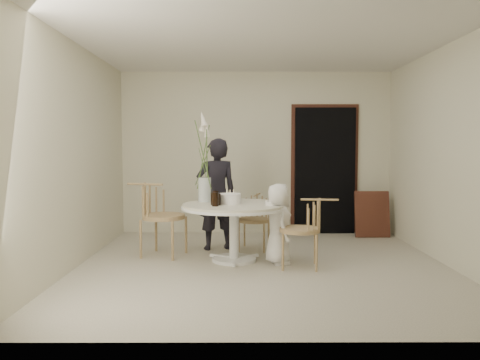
{
  "coord_description": "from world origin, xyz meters",
  "views": [
    {
      "loc": [
        -0.29,
        -5.62,
        1.44
      ],
      "look_at": [
        -0.27,
        0.3,
        1.03
      ],
      "focal_mm": 35.0,
      "sensor_mm": 36.0,
      "label": 1
    }
  ],
  "objects_px": {
    "table": "(234,213)",
    "boy": "(278,224)",
    "chair_right": "(310,223)",
    "flower_vase": "(205,170)",
    "chair_far": "(256,213)",
    "birthday_cake": "(230,199)",
    "chair_left": "(154,208)",
    "girl": "(216,194)"
  },
  "relations": [
    {
      "from": "table",
      "to": "chair_right",
      "type": "bearing_deg",
      "value": -20.37
    },
    {
      "from": "girl",
      "to": "table",
      "type": "bearing_deg",
      "value": 93.57
    },
    {
      "from": "birthday_cake",
      "to": "chair_left",
      "type": "bearing_deg",
      "value": 163.06
    },
    {
      "from": "table",
      "to": "chair_right",
      "type": "xyz_separation_m",
      "value": [
        0.91,
        -0.34,
        -0.07
      ]
    },
    {
      "from": "chair_right",
      "to": "chair_left",
      "type": "xyz_separation_m",
      "value": [
        -1.98,
        0.65,
        0.09
      ]
    },
    {
      "from": "flower_vase",
      "to": "table",
      "type": "bearing_deg",
      "value": -34.21
    },
    {
      "from": "table",
      "to": "birthday_cake",
      "type": "relative_size",
      "value": 4.88
    },
    {
      "from": "chair_far",
      "to": "birthday_cake",
      "type": "height_order",
      "value": "birthday_cake"
    },
    {
      "from": "chair_right",
      "to": "flower_vase",
      "type": "height_order",
      "value": "flower_vase"
    },
    {
      "from": "table",
      "to": "chair_right",
      "type": "distance_m",
      "value": 0.97
    },
    {
      "from": "chair_right",
      "to": "boy",
      "type": "bearing_deg",
      "value": -110.9
    },
    {
      "from": "chair_far",
      "to": "flower_vase",
      "type": "distance_m",
      "value": 1.07
    },
    {
      "from": "table",
      "to": "girl",
      "type": "distance_m",
      "value": 0.75
    },
    {
      "from": "chair_far",
      "to": "boy",
      "type": "relative_size",
      "value": 0.78
    },
    {
      "from": "chair_far",
      "to": "flower_vase",
      "type": "height_order",
      "value": "flower_vase"
    },
    {
      "from": "chair_left",
      "to": "boy",
      "type": "xyz_separation_m",
      "value": [
        1.61,
        -0.46,
        -0.13
      ]
    },
    {
      "from": "boy",
      "to": "flower_vase",
      "type": "xyz_separation_m",
      "value": [
        -0.94,
        0.41,
        0.65
      ]
    },
    {
      "from": "table",
      "to": "flower_vase",
      "type": "relative_size",
      "value": 1.12
    },
    {
      "from": "chair_far",
      "to": "birthday_cake",
      "type": "xyz_separation_m",
      "value": [
        -0.35,
        -0.75,
        0.29
      ]
    },
    {
      "from": "chair_far",
      "to": "chair_left",
      "type": "distance_m",
      "value": 1.44
    },
    {
      "from": "boy",
      "to": "flower_vase",
      "type": "distance_m",
      "value": 1.21
    },
    {
      "from": "birthday_cake",
      "to": "chair_right",
      "type": "bearing_deg",
      "value": -19.79
    },
    {
      "from": "table",
      "to": "girl",
      "type": "bearing_deg",
      "value": 110.39
    },
    {
      "from": "chair_right",
      "to": "girl",
      "type": "height_order",
      "value": "girl"
    },
    {
      "from": "flower_vase",
      "to": "birthday_cake",
      "type": "bearing_deg",
      "value": -37.19
    },
    {
      "from": "chair_left",
      "to": "boy",
      "type": "height_order",
      "value": "boy"
    },
    {
      "from": "chair_far",
      "to": "birthday_cake",
      "type": "bearing_deg",
      "value": -101.38
    },
    {
      "from": "boy",
      "to": "flower_vase",
      "type": "height_order",
      "value": "flower_vase"
    },
    {
      "from": "table",
      "to": "boy",
      "type": "distance_m",
      "value": 0.58
    },
    {
      "from": "table",
      "to": "flower_vase",
      "type": "bearing_deg",
      "value": 145.79
    },
    {
      "from": "chair_right",
      "to": "flower_vase",
      "type": "distance_m",
      "value": 1.55
    },
    {
      "from": "table",
      "to": "birthday_cake",
      "type": "distance_m",
      "value": 0.19
    },
    {
      "from": "girl",
      "to": "birthday_cake",
      "type": "height_order",
      "value": "girl"
    },
    {
      "from": "girl",
      "to": "birthday_cake",
      "type": "relative_size",
      "value": 5.76
    },
    {
      "from": "chair_right",
      "to": "table",
      "type": "bearing_deg",
      "value": -103.35
    },
    {
      "from": "chair_far",
      "to": "birthday_cake",
      "type": "relative_size",
      "value": 2.85
    },
    {
      "from": "girl",
      "to": "flower_vase",
      "type": "height_order",
      "value": "flower_vase"
    },
    {
      "from": "table",
      "to": "chair_far",
      "type": "height_order",
      "value": "chair_far"
    },
    {
      "from": "chair_right",
      "to": "boy",
      "type": "relative_size",
      "value": 0.84
    },
    {
      "from": "chair_left",
      "to": "birthday_cake",
      "type": "xyz_separation_m",
      "value": [
        1.02,
        -0.31,
        0.16
      ]
    },
    {
      "from": "table",
      "to": "boy",
      "type": "relative_size",
      "value": 1.33
    },
    {
      "from": "chair_far",
      "to": "girl",
      "type": "distance_m",
      "value": 0.63
    }
  ]
}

